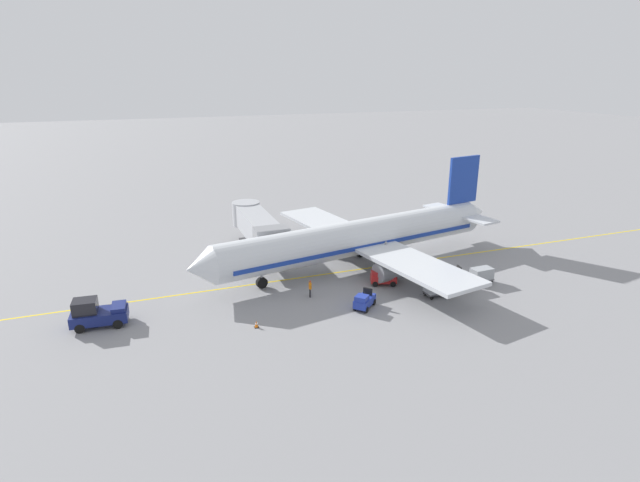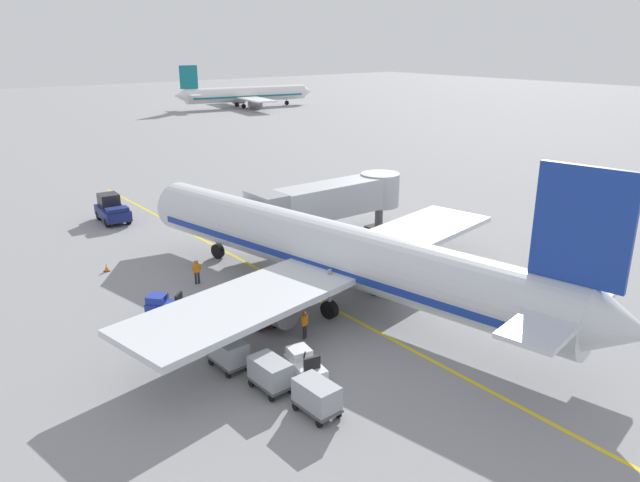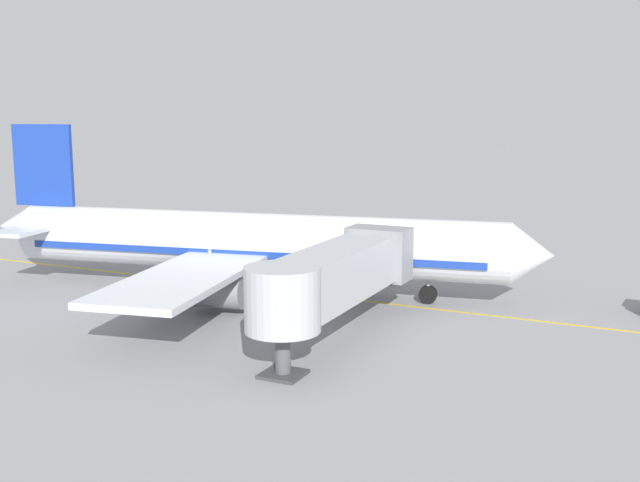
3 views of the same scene
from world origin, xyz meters
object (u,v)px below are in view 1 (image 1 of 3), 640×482
at_px(pushback_tractor, 97,313).
at_px(ground_crew_loader, 310,288).
at_px(baggage_tug_lead, 451,275).
at_px(baggage_tug_spare, 383,278).
at_px(baggage_cart_third_in_train, 482,274).
at_px(baggage_cart_front, 436,287).
at_px(baggage_cart_second_in_train, 460,280).
at_px(safety_cone_nose_left, 256,324).
at_px(jet_bridge, 257,226).
at_px(ground_crew_wing_walker, 408,269).
at_px(parked_airliner, 360,238).
at_px(baggage_tug_trailing, 364,301).

height_order(pushback_tractor, ground_crew_loader, pushback_tractor).
bearing_deg(baggage_tug_lead, baggage_tug_spare, 74.87).
xyz_separation_m(baggage_cart_third_in_train, ground_crew_loader, (2.85, 16.96, 0.00)).
relative_size(baggage_cart_front, baggage_cart_second_in_train, 1.00).
bearing_deg(baggage_cart_third_in_train, baggage_tug_spare, 71.50).
relative_size(baggage_tug_lead, ground_crew_loader, 1.58).
bearing_deg(baggage_cart_second_in_train, baggage_tug_spare, 60.36).
distance_m(pushback_tractor, safety_cone_nose_left, 13.11).
xyz_separation_m(jet_bridge, baggage_tug_spare, (-12.72, -9.33, -2.74)).
distance_m(pushback_tractor, baggage_cart_front, 29.67).
xyz_separation_m(pushback_tractor, baggage_cart_second_in_train, (-4.22, -32.29, -0.15)).
bearing_deg(baggage_tug_spare, ground_crew_wing_walker, -76.87).
relative_size(baggage_cart_second_in_train, ground_crew_wing_walker, 1.73).
bearing_deg(baggage_cart_front, baggage_tug_spare, 39.07).
height_order(baggage_cart_front, ground_crew_wing_walker, ground_crew_wing_walker).
bearing_deg(ground_crew_loader, baggage_cart_front, -109.57).
distance_m(baggage_cart_front, baggage_cart_second_in_train, 3.06).
height_order(parked_airliner, pushback_tractor, parked_airliner).
height_order(jet_bridge, baggage_tug_lead, jet_bridge).
height_order(parked_airliner, baggage_cart_front, parked_airliner).
height_order(jet_bridge, baggage_cart_second_in_train, jet_bridge).
distance_m(baggage_tug_trailing, baggage_cart_front, 7.35).
xyz_separation_m(pushback_tractor, ground_crew_loader, (-0.84, -18.24, -0.15)).
distance_m(pushback_tractor, ground_crew_loader, 18.26).
xyz_separation_m(baggage_tug_lead, ground_crew_loader, (1.54, 14.33, 0.24)).
xyz_separation_m(jet_bridge, baggage_tug_lead, (-14.53, -16.02, -2.74)).
bearing_deg(baggage_tug_trailing, ground_crew_loader, 43.70).
xyz_separation_m(parked_airliner, pushback_tractor, (-4.85, 25.85, -2.09)).
relative_size(parked_airliner, safety_cone_nose_left, 63.05).
height_order(baggage_tug_spare, safety_cone_nose_left, baggage_tug_spare).
bearing_deg(pushback_tractor, parked_airliner, -79.36).
distance_m(baggage_tug_lead, ground_crew_loader, 14.42).
distance_m(parked_airliner, jet_bridge, 11.82).
height_order(baggage_tug_trailing, baggage_cart_front, baggage_tug_trailing).
height_order(parked_airliner, safety_cone_nose_left, parked_airliner).
distance_m(jet_bridge, baggage_cart_third_in_train, 24.59).
bearing_deg(parked_airliner, baggage_cart_third_in_train, -132.43).
height_order(baggage_tug_lead, ground_crew_wing_walker, ground_crew_wing_walker).
relative_size(baggage_tug_spare, baggage_cart_second_in_train, 0.94).
bearing_deg(baggage_tug_spare, baggage_tug_trailing, 136.42).
xyz_separation_m(pushback_tractor, baggage_tug_trailing, (-4.71, -21.94, -0.39)).
xyz_separation_m(baggage_tug_trailing, baggage_tug_spare, (4.14, -3.94, 0.00)).
relative_size(pushback_tractor, ground_crew_wing_walker, 2.69).
bearing_deg(ground_crew_wing_walker, baggage_tug_trailing, 124.27).
distance_m(ground_crew_loader, safety_cone_nose_left, 7.38).
height_order(jet_bridge, baggage_tug_trailing, jet_bridge).
height_order(parked_airliner, baggage_cart_second_in_train, parked_airliner).
bearing_deg(baggage_tug_spare, pushback_tractor, 88.73).
distance_m(baggage_cart_second_in_train, safety_cone_nose_left, 20.19).
bearing_deg(baggage_cart_third_in_train, ground_crew_wing_walker, 57.43).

